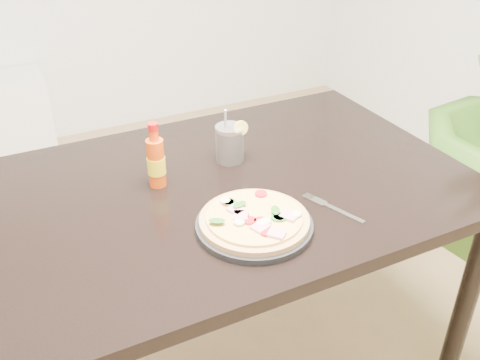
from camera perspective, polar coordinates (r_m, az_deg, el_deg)
name	(u,v)px	position (r m, az deg, el deg)	size (l,w,h in m)	color
dining_table	(221,209)	(1.54, -2.00, -3.15)	(1.40, 0.90, 0.75)	black
plate	(254,225)	(1.32, 1.52, -4.85)	(0.29, 0.29, 0.02)	black
pizza	(255,219)	(1.31, 1.56, -4.18)	(0.27, 0.27, 0.03)	tan
hot_sauce_bottle	(156,161)	(1.47, -8.94, 1.98)	(0.05, 0.05, 0.19)	#DF460D
cola_cup	(230,144)	(1.59, -1.10, 3.85)	(0.09, 0.09, 0.17)	black
fork	(331,207)	(1.41, 9.69, -2.89)	(0.08, 0.18, 0.00)	silver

